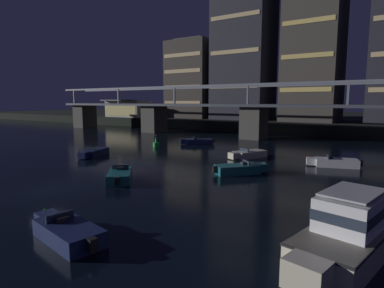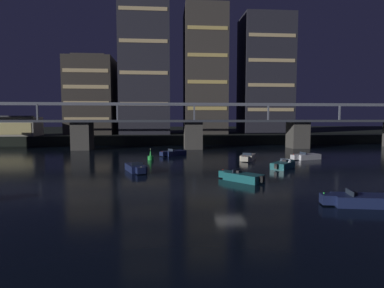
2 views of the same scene
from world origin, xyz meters
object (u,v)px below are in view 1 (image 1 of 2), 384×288
Objects in this scene: speedboat_mid_right at (248,154)px; speedboat_far_center at (94,153)px; cabin_cruiser_near_left at (353,229)px; speedboat_near_center at (240,169)px; speedboat_far_right at (67,231)px; tower_central at (315,43)px; channel_buoy at (156,143)px; tower_west_tall at (244,37)px; speedboat_mid_left at (334,162)px; waterfront_pavilion at (128,109)px; tower_west_low at (195,80)px; river_bridge at (254,115)px; speedboat_mid_center at (198,141)px; speedboat_near_right at (120,175)px.

speedboat_far_center is (-15.98, -8.96, 0.00)m from speedboat_mid_right.
cabin_cruiser_near_left reaches higher than speedboat_near_center.
speedboat_far_center is 23.99m from speedboat_far_right.
channel_buoy is (-12.75, -38.06, -18.41)m from tower_central.
speedboat_mid_left is at bearing -54.52° from tower_west_tall.
speedboat_mid_left is 26.77m from speedboat_far_center.
speedboat_far_center is (-25.21, -9.00, 0.00)m from speedboat_mid_left.
tower_central is 43.45m from speedboat_mid_right.
waterfront_pavilion is 74.87m from speedboat_far_right.
speedboat_near_center and speedboat_mid_right have the same top height.
tower_west_low is 42.52m from channel_buoy.
cabin_cruiser_near_left is (19.92, -37.55, -3.07)m from river_bridge.
tower_west_tall is 22.11× the size of channel_buoy.
speedboat_far_right is at bearing -93.12° from speedboat_near_center.
speedboat_mid_left is at bearing -74.02° from tower_central.
tower_west_tall is 7.55× the size of speedboat_mid_left.
speedboat_near_center is at bearing -47.07° from speedboat_mid_center.
tower_west_tall reaches higher than channel_buoy.
speedboat_far_center is at bearing 160.44° from cabin_cruiser_near_left.
waterfront_pavilion is at bearing 141.23° from cabin_cruiser_near_left.
tower_west_tall reaches higher than cabin_cruiser_near_left.
tower_west_low is at bearing 178.47° from tower_west_tall.
tower_central reaches higher than river_bridge.
speedboat_mid_right is (4.70, 15.64, 0.00)m from speedboat_near_right.
cabin_cruiser_near_left is (44.85, -57.68, -11.07)m from tower_west_low.
speedboat_mid_left is at bearing 50.30° from speedboat_near_center.
tower_west_tall is at bearing 113.95° from speedboat_near_center.
speedboat_mid_right is at bearing 29.26° from speedboat_far_center.
speedboat_near_right is 20.97m from speedboat_mid_left.
speedboat_mid_left is (57.76, -30.14, -4.02)m from waterfront_pavilion.
speedboat_mid_right is at bearing -31.88° from waterfront_pavilion.
speedboat_near_center is 10.40m from speedboat_mid_left.
speedboat_far_right is (17.62, -16.28, 0.00)m from speedboat_far_center.
tower_west_low is 4.43× the size of speedboat_near_right.
speedboat_near_right is (2.15, -33.91, -3.70)m from river_bridge.
speedboat_near_center is 0.88× the size of speedboat_far_center.
river_bridge is at bearing 101.05° from speedboat_far_right.
cabin_cruiser_near_left is at bearing -75.56° from tower_central.
speedboat_near_center and speedboat_near_right have the same top height.
speedboat_far_center is (-9.13, -27.23, -3.70)m from river_bridge.
speedboat_mid_right is 25.29m from speedboat_far_right.
river_bridge reaches higher than channel_buoy.
tower_west_low reaches higher than river_bridge.
cabin_cruiser_near_left is (15.07, -58.55, -17.84)m from tower_central.
speedboat_near_center is at bearing -66.05° from tower_west_tall.
channel_buoy is at bearing 83.16° from speedboat_far_center.
river_bridge is 28.96m from speedboat_far_center.
speedboat_near_right and speedboat_far_center have the same top height.
tower_west_low is 72.83m from speedboat_far_right.
river_bridge is 2.85× the size of tower_central.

